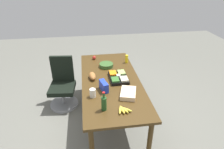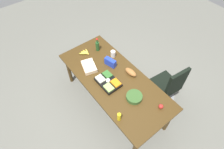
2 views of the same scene
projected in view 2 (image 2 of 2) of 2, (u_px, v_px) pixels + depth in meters
ground_plane at (114, 102)px, 3.89m from camera, size 10.00×10.00×0.00m
conference_table at (114, 82)px, 3.32m from camera, size 2.24×0.98×0.80m
office_chair at (166, 87)px, 3.68m from camera, size 0.56×0.56×0.99m
salad_bowl at (134, 97)px, 3.00m from camera, size 0.30×0.30×0.07m
veggie_tray at (108, 82)px, 3.18m from camera, size 0.42×0.31×0.09m
sheet_cake at (89, 66)px, 3.40m from camera, size 0.37×0.30×0.07m
mayo_jar at (113, 54)px, 3.56m from camera, size 0.11×0.11×0.13m
wine_bottle at (97, 46)px, 3.63m from camera, size 0.07×0.07×0.28m
mustard_bottle at (119, 117)px, 2.73m from camera, size 0.07×0.07×0.16m
banana_bunch at (85, 53)px, 3.64m from camera, size 0.18×0.20×0.04m
apple_red at (161, 106)px, 2.89m from camera, size 0.09×0.09×0.08m
bread_loaf at (131, 72)px, 3.30m from camera, size 0.25×0.13×0.10m
chip_bag_blue at (110, 62)px, 3.41m from camera, size 0.23×0.13×0.15m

